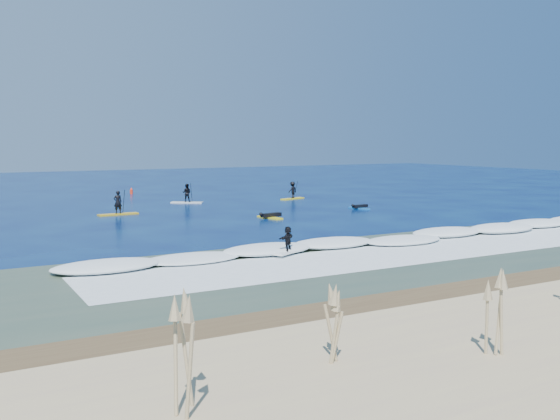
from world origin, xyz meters
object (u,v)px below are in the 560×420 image
wave_surfer (288,241)px  sup_paddler_right (293,191)px  sup_paddler_left (118,206)px  sup_paddler_center (187,195)px  prone_paddler_near (270,216)px  prone_paddler_far (359,207)px  marker_buoy (131,191)px

wave_surfer → sup_paddler_right: bearing=30.5°
sup_paddler_left → sup_paddler_center: size_ratio=1.11×
prone_paddler_near → wave_surfer: 14.81m
sup_paddler_right → prone_paddler_near: size_ratio=1.16×
prone_paddler_near → wave_surfer: bearing=146.4°
sup_paddler_left → sup_paddler_right: sup_paddler_left is taller
prone_paddler_far → wave_surfer: size_ratio=1.16×
sup_paddler_left → sup_paddler_right: bearing=10.6°
sup_paddler_left → wave_surfer: 20.97m
sup_paddler_left → prone_paddler_near: size_ratio=1.26×
sup_paddler_center → wave_surfer: sup_paddler_center is taller
wave_surfer → marker_buoy: 38.19m
sup_paddler_right → prone_paddler_far: size_ratio=1.32×
sup_paddler_left → sup_paddler_center: 9.64m
sup_paddler_left → prone_paddler_near: (9.07, -7.36, -0.49)m
marker_buoy → wave_surfer: bearing=-94.6°
sup_paddler_right → sup_paddler_left: bearing=175.4°
sup_paddler_center → prone_paddler_far: sup_paddler_center is taller
wave_surfer → marker_buoy: size_ratio=2.53×
prone_paddler_far → sup_paddler_left: bearing=67.1°
sup_paddler_left → sup_paddler_center: bearing=33.8°
sup_paddler_left → sup_paddler_center: (7.69, 5.82, 0.08)m
prone_paddler_near → marker_buoy: (-3.16, 24.64, 0.15)m
sup_paddler_center → prone_paddler_near: size_ratio=1.13×
marker_buoy → sup_paddler_right: bearing=-47.2°
sup_paddler_right → prone_paddler_far: bearing=-105.5°
prone_paddler_far → wave_surfer: (-15.52, -15.24, 0.61)m
sup_paddler_left → wave_surfer: bearing=-85.5°
sup_paddler_right → prone_paddler_near: bearing=-145.2°
sup_paddler_center → marker_buoy: bearing=133.3°
sup_paddler_center → marker_buoy: 11.61m
prone_paddler_near → marker_buoy: size_ratio=3.34×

